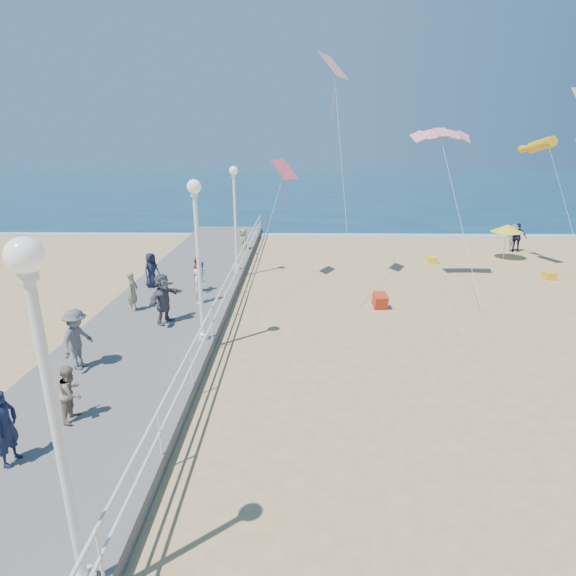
{
  "coord_description": "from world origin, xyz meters",
  "views": [
    {
      "loc": [
        -2.2,
        -14.01,
        6.72
      ],
      "look_at": [
        -2.5,
        2.0,
        1.6
      ],
      "focal_mm": 28.0,
      "sensor_mm": 36.0,
      "label": 1
    }
  ],
  "objects_px": {
    "toddler_held": "(202,272)",
    "spectator_0": "(6,427)",
    "spectator_6": "(133,291)",
    "box_kite": "(380,302)",
    "beach_chair_left": "(432,260)",
    "lamp_post_mid": "(198,245)",
    "beach_walker_a": "(513,238)",
    "spectator_5": "(163,299)",
    "beach_chair_right": "(549,276)",
    "lamp_post_near": "(50,395)",
    "woman_holding_toddler": "(199,286)",
    "spectator_4": "(151,270)",
    "beach_walker_b": "(517,238)",
    "spectator_3": "(198,275)",
    "beach_umbrella": "(507,228)",
    "spectator_2": "(77,339)",
    "spectator_1": "(71,393)",
    "beach_walker_c": "(244,242)",
    "lamp_post_far": "(235,208)"
  },
  "relations": [
    {
      "from": "lamp_post_near",
      "to": "spectator_0",
      "type": "relative_size",
      "value": 3.16
    },
    {
      "from": "box_kite",
      "to": "woman_holding_toddler",
      "type": "bearing_deg",
      "value": 177.11
    },
    {
      "from": "spectator_2",
      "to": "beach_umbrella",
      "type": "relative_size",
      "value": 0.86
    },
    {
      "from": "spectator_2",
      "to": "beach_walker_c",
      "type": "bearing_deg",
      "value": -0.97
    },
    {
      "from": "spectator_4",
      "to": "beach_chair_right",
      "type": "height_order",
      "value": "spectator_4"
    },
    {
      "from": "lamp_post_far",
      "to": "spectator_4",
      "type": "bearing_deg",
      "value": -138.2
    },
    {
      "from": "beach_chair_right",
      "to": "beach_walker_a",
      "type": "bearing_deg",
      "value": 81.72
    },
    {
      "from": "box_kite",
      "to": "beach_chair_left",
      "type": "height_order",
      "value": "box_kite"
    },
    {
      "from": "lamp_post_near",
      "to": "toddler_held",
      "type": "distance_m",
      "value": 12.97
    },
    {
      "from": "spectator_0",
      "to": "spectator_1",
      "type": "distance_m",
      "value": 1.67
    },
    {
      "from": "spectator_3",
      "to": "spectator_4",
      "type": "height_order",
      "value": "spectator_4"
    },
    {
      "from": "spectator_3",
      "to": "box_kite",
      "type": "bearing_deg",
      "value": -99.35
    },
    {
      "from": "box_kite",
      "to": "spectator_0",
      "type": "bearing_deg",
      "value": -138.96
    },
    {
      "from": "beach_umbrella",
      "to": "spectator_4",
      "type": "bearing_deg",
      "value": -159.51
    },
    {
      "from": "lamp_post_far",
      "to": "spectator_2",
      "type": "bearing_deg",
      "value": -106.13
    },
    {
      "from": "spectator_6",
      "to": "box_kite",
      "type": "distance_m",
      "value": 10.2
    },
    {
      "from": "spectator_5",
      "to": "box_kite",
      "type": "relative_size",
      "value": 3.15
    },
    {
      "from": "box_kite",
      "to": "beach_umbrella",
      "type": "height_order",
      "value": "beach_umbrella"
    },
    {
      "from": "woman_holding_toddler",
      "to": "box_kite",
      "type": "relative_size",
      "value": 2.44
    },
    {
      "from": "spectator_0",
      "to": "beach_chair_left",
      "type": "bearing_deg",
      "value": -34.83
    },
    {
      "from": "woman_holding_toddler",
      "to": "spectator_2",
      "type": "bearing_deg",
      "value": 172.16
    },
    {
      "from": "woman_holding_toddler",
      "to": "beach_umbrella",
      "type": "height_order",
      "value": "beach_umbrella"
    },
    {
      "from": "beach_walker_a",
      "to": "beach_walker_c",
      "type": "bearing_deg",
      "value": 125.23
    },
    {
      "from": "spectator_4",
      "to": "spectator_5",
      "type": "distance_m",
      "value": 4.76
    },
    {
      "from": "lamp_post_far",
      "to": "beach_umbrella",
      "type": "bearing_deg",
      "value": 14.47
    },
    {
      "from": "lamp_post_mid",
      "to": "toddler_held",
      "type": "bearing_deg",
      "value": 100.92
    },
    {
      "from": "spectator_0",
      "to": "beach_chair_left",
      "type": "relative_size",
      "value": 3.07
    },
    {
      "from": "beach_chair_left",
      "to": "beach_chair_right",
      "type": "xyz_separation_m",
      "value": [
        5.18,
        -3.23,
        0.0
      ]
    },
    {
      "from": "spectator_6",
      "to": "beach_umbrella",
      "type": "distance_m",
      "value": 21.84
    },
    {
      "from": "spectator_6",
      "to": "beach_chair_left",
      "type": "bearing_deg",
      "value": -52.53
    },
    {
      "from": "spectator_2",
      "to": "spectator_5",
      "type": "height_order",
      "value": "spectator_5"
    },
    {
      "from": "lamp_post_mid",
      "to": "spectator_0",
      "type": "relative_size",
      "value": 3.16
    },
    {
      "from": "toddler_held",
      "to": "spectator_0",
      "type": "bearing_deg",
      "value": -177.12
    },
    {
      "from": "lamp_post_mid",
      "to": "spectator_3",
      "type": "bearing_deg",
      "value": 103.55
    },
    {
      "from": "spectator_6",
      "to": "beach_walker_a",
      "type": "relative_size",
      "value": 0.89
    },
    {
      "from": "toddler_held",
      "to": "beach_walker_b",
      "type": "height_order",
      "value": "toddler_held"
    },
    {
      "from": "woman_holding_toddler",
      "to": "spectator_4",
      "type": "xyz_separation_m",
      "value": [
        -2.65,
        2.19,
        0.07
      ]
    },
    {
      "from": "lamp_post_far",
      "to": "beach_chair_right",
      "type": "height_order",
      "value": "lamp_post_far"
    },
    {
      "from": "spectator_2",
      "to": "beach_walker_b",
      "type": "height_order",
      "value": "spectator_2"
    },
    {
      "from": "spectator_3",
      "to": "beach_walker_c",
      "type": "distance_m",
      "value": 8.73
    },
    {
      "from": "beach_walker_b",
      "to": "box_kite",
      "type": "distance_m",
      "value": 15.51
    },
    {
      "from": "spectator_6",
      "to": "lamp_post_far",
      "type": "bearing_deg",
      "value": -22.83
    },
    {
      "from": "toddler_held",
      "to": "beach_walker_b",
      "type": "xyz_separation_m",
      "value": [
        18.35,
        11.41,
        -0.76
      ]
    },
    {
      "from": "spectator_2",
      "to": "spectator_6",
      "type": "height_order",
      "value": "spectator_2"
    },
    {
      "from": "woman_holding_toddler",
      "to": "beach_umbrella",
      "type": "relative_size",
      "value": 0.69
    },
    {
      "from": "lamp_post_near",
      "to": "woman_holding_toddler",
      "type": "distance_m",
      "value": 12.93
    },
    {
      "from": "spectator_5",
      "to": "beach_chair_right",
      "type": "distance_m",
      "value": 19.56
    },
    {
      "from": "spectator_0",
      "to": "spectator_4",
      "type": "height_order",
      "value": "spectator_0"
    },
    {
      "from": "spectator_2",
      "to": "beach_chair_left",
      "type": "height_order",
      "value": "spectator_2"
    },
    {
      "from": "spectator_6",
      "to": "beach_walker_a",
      "type": "bearing_deg",
      "value": -53.83
    }
  ]
}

